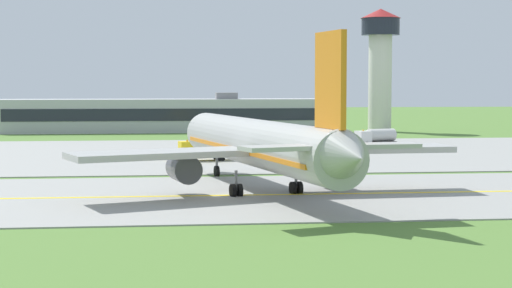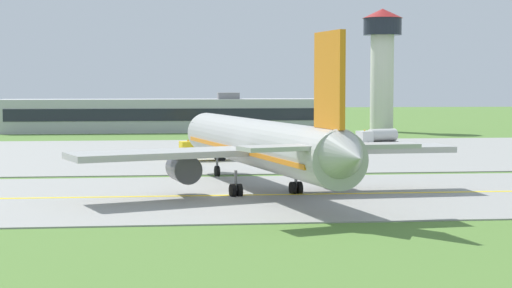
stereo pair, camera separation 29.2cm
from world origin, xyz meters
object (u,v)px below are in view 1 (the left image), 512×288
(service_truck_catering, at_px, (269,139))
(service_truck_fuel, at_px, (376,137))
(airplane_lead, at_px, (261,145))
(control_tower, at_px, (380,57))
(service_truck_baggage, at_px, (205,148))

(service_truck_catering, bearing_deg, service_truck_fuel, 12.11)
(service_truck_fuel, bearing_deg, airplane_lead, -114.54)
(service_truck_fuel, relative_size, control_tower, 0.27)
(airplane_lead, bearing_deg, service_truck_baggage, 95.81)
(service_truck_baggage, relative_size, control_tower, 0.27)
(service_truck_baggage, xyz_separation_m, service_truck_catering, (9.59, 15.81, 0.00))
(control_tower, bearing_deg, airplane_lead, -110.67)
(airplane_lead, relative_size, service_truck_catering, 6.44)
(service_truck_fuel, bearing_deg, service_truck_catering, -167.89)
(service_truck_fuel, bearing_deg, control_tower, 74.55)
(service_truck_baggage, distance_m, service_truck_fuel, 31.99)
(airplane_lead, bearing_deg, service_truck_fuel, 65.46)
(airplane_lead, distance_m, service_truck_fuel, 54.23)
(service_truck_catering, bearing_deg, service_truck_baggage, -121.24)
(airplane_lead, xyz_separation_m, control_tower, (33.20, 88.01, 10.05))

